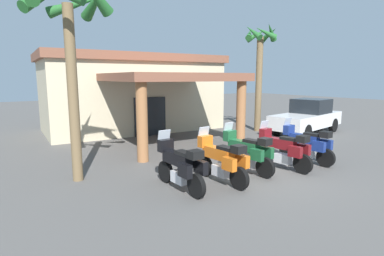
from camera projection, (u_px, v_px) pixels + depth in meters
The scene contains 11 objects.
ground_plane at pixel (259, 173), 10.27m from camera, with size 80.00×80.00×0.00m, color #514F4C.
motel_building at pixel (134, 92), 18.56m from camera, with size 10.69×10.89×4.47m.
motorcycle_black at pixel (180, 166), 8.63m from camera, with size 0.72×2.21×1.61m.
motorcycle_orange at pixel (222, 160), 9.23m from camera, with size 0.72×2.21×1.61m.
motorcycle_green at pixel (247, 152), 10.23m from camera, with size 0.77×2.21×1.61m.
motorcycle_maroon at pixel (284, 149), 10.64m from camera, with size 0.76×2.21×1.61m.
motorcycle_blue at pixel (307, 144), 11.42m from camera, with size 0.75×2.21×1.61m.
pedestrian at pixel (142, 124), 14.63m from camera, with size 0.32×0.51×1.67m.
pickup_truck_white at pixel (307, 117), 17.43m from camera, with size 5.45×2.79×1.95m.
palm_tree_near_portico at pixel (260, 56), 17.71m from camera, with size 1.89×1.99×6.18m.
palm_tree_roadside at pixel (68, 23), 8.81m from camera, with size 2.62×2.72×6.21m.
Camera 1 is at (-7.37, -6.97, 3.14)m, focal length 28.81 mm.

